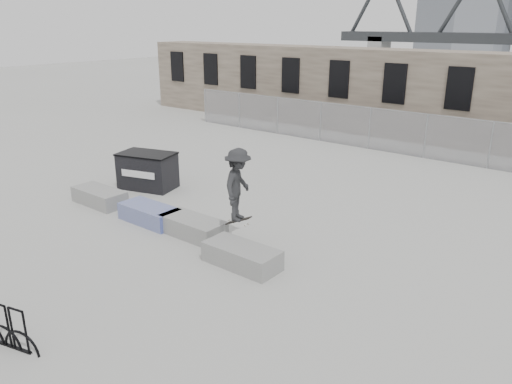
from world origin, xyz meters
TOP-DOWN VIEW (x-y plane):
  - ground at (0.00, 0.00)m, footprint 120.00×120.00m
  - stone_wall at (0.00, 16.24)m, footprint 36.00×2.58m
  - chainlink_fence at (-0.00, 12.50)m, footprint 22.06×0.06m
  - planter_far_left at (-3.54, -0.28)m, footprint 2.00×0.90m
  - planter_center_left at (-0.95, -0.27)m, footprint 2.00×0.90m
  - planter_center_right at (0.82, -0.16)m, footprint 2.00×0.90m
  - planter_offset at (3.14, -0.70)m, footprint 2.00×0.90m
  - dumpster at (-3.62, 1.89)m, footprint 2.29×1.76m
  - skateboarder at (2.39, 0.05)m, footprint 1.13×1.44m

SIDE VIEW (x-z plane):
  - ground at x=0.00m, z-range 0.00..0.00m
  - planter_far_left at x=-3.54m, z-range 0.02..0.55m
  - planter_center_left at x=-0.95m, z-range 0.02..0.55m
  - planter_center_right at x=0.82m, z-range 0.02..0.55m
  - planter_offset at x=3.14m, z-range 0.02..0.55m
  - dumpster at x=-3.62m, z-range 0.01..1.34m
  - chainlink_fence at x=0.00m, z-range 0.03..2.05m
  - skateboarder at x=2.39m, z-range 0.72..2.89m
  - stone_wall at x=0.00m, z-range 0.01..4.51m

